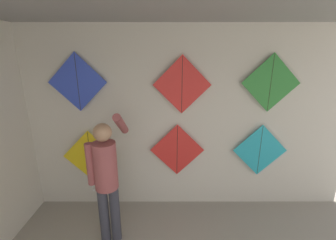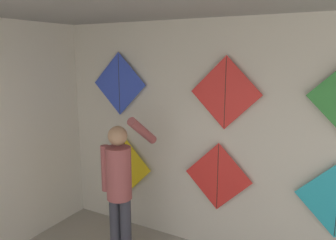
% 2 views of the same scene
% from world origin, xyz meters
% --- Properties ---
extents(back_panel, '(5.29, 0.06, 2.80)m').
position_xyz_m(back_panel, '(0.00, 3.50, 1.40)').
color(back_panel, beige).
rests_on(back_panel, ground).
extents(shopkeeper, '(0.44, 0.63, 1.74)m').
position_xyz_m(shopkeeper, '(-0.91, 2.70, 0.98)').
color(shopkeeper, '#383842').
rests_on(shopkeeper, ground).
extents(kite_0, '(0.83, 0.04, 1.04)m').
position_xyz_m(kite_0, '(-1.36, 3.41, 0.85)').
color(kite_0, yellow).
extents(kite_1, '(0.83, 0.01, 0.83)m').
position_xyz_m(kite_1, '(-0.01, 3.41, 0.97)').
color(kite_1, red).
extents(kite_2, '(0.83, 0.01, 0.83)m').
position_xyz_m(kite_2, '(1.26, 3.41, 0.97)').
color(kite_2, '#28B2C6').
extents(kite_3, '(0.83, 0.01, 0.83)m').
position_xyz_m(kite_3, '(-1.42, 3.41, 2.01)').
color(kite_3, blue).
extents(kite_4, '(0.83, 0.01, 0.83)m').
position_xyz_m(kite_4, '(0.05, 3.41, 1.97)').
color(kite_4, red).
extents(kite_5, '(0.83, 0.01, 0.83)m').
position_xyz_m(kite_5, '(1.30, 3.41, 2.00)').
color(kite_5, '#338C38').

